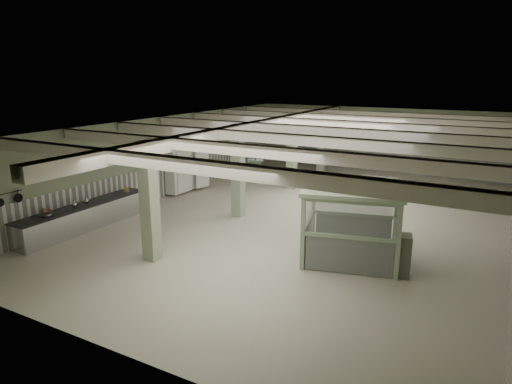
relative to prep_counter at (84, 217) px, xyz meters
The scene contains 33 objects.
floor 8.27m from the prep_counter, 37.60° to the left, with size 20.00×20.00×0.00m, color #BDB6A6.
ceiling 8.83m from the prep_counter, 37.60° to the left, with size 14.00×20.00×0.02m, color silver.
wall_back 16.45m from the prep_counter, 66.49° to the left, with size 14.00×0.02×3.60m, color #9AAA88.
wall_front 8.32m from the prep_counter, 37.19° to the right, with size 14.00×0.02×3.60m, color #9AAA88.
wall_left 5.23m from the prep_counter, 95.22° to the left, with size 0.02×20.00×3.60m, color #9AAA88.
wainscot_left 5.06m from the prep_counter, 94.94° to the left, with size 0.05×19.90×1.50m, color white.
wainscot_back 16.38m from the prep_counter, 66.46° to the left, with size 13.90×0.05×1.50m, color white.
girder 7.09m from the prep_counter, 51.27° to the left, with size 0.45×19.90×0.40m, color white.
beam_a 7.59m from the prep_counter, 20.64° to the right, with size 13.90×0.35×0.32m, color white.
beam_b 7.18m from the prep_counter, ahead, with size 13.90×0.35×0.32m, color white.
beam_c 7.61m from the prep_counter, 21.20° to the left, with size 13.90×0.35×0.32m, color white.
beam_d 8.77m from the prep_counter, 37.60° to the left, with size 13.90×0.35×0.32m, color white.
beam_e 10.41m from the prep_counter, 49.05° to the left, with size 13.90×0.35×0.32m, color white.
beam_f 12.34m from the prep_counter, 56.91° to the left, with size 13.90×0.35×0.32m, color white.
beam_g 14.45m from the prep_counter, 62.45° to the left, with size 13.90×0.35×0.32m, color white.
column_a 4.36m from the prep_counter, 13.41° to the right, with size 0.42×0.42×3.60m, color #95A887.
column_b 5.87m from the prep_counter, 44.98° to the left, with size 0.42×0.42×3.60m, color #95A887.
column_c 9.99m from the prep_counter, 65.91° to the left, with size 0.42×0.42×3.60m, color #95A887.
column_d 13.71m from the prep_counter, 72.78° to the left, with size 0.42×0.42×3.60m, color #95A887.
hook_rail 2.94m from the prep_counter, 98.65° to the right, with size 0.02×0.02×1.20m, color black.
pendant_front 7.50m from the prep_counter, ahead, with size 0.44×0.44×0.22m, color #304130.
pendant_mid 9.32m from the prep_counter, 38.18° to the left, with size 0.44×0.44×0.22m, color #304130.
pendant_back 12.93m from the prep_counter, 56.25° to the left, with size 0.44×0.44×0.22m, color #304130.
prep_counter is the anchor object (origin of this frame).
pitcher_near 0.69m from the prep_counter, 85.72° to the right, with size 0.19×0.21×0.27m, color #B1B1B5, non-canonical shape.
pitcher_far 0.59m from the prep_counter, 77.63° to the left, with size 0.18×0.21×0.27m, color #B1B1B5, non-canonical shape.
veg_colander 1.58m from the prep_counter, 91.10° to the right, with size 0.46×0.46×0.21m, color #46474C, non-canonical shape.
orange_bowl 2.15m from the prep_counter, 88.24° to the left, with size 0.24×0.24×0.09m, color #B2B2B7.
skillet_near 3.02m from the prep_counter, 97.00° to the right, with size 0.26×0.26×0.04m, color black.
skillet_far 2.48m from the prep_counter, 98.95° to the right, with size 0.29×0.29×0.04m, color black.
walkin_cooler 6.07m from the prep_counter, 90.79° to the left, with size 0.80×2.20×2.01m.
guard_booth 9.53m from the prep_counter, 11.67° to the left, with size 3.33×3.02×2.39m.
filing_cabinet 10.99m from the prep_counter, ahead, with size 0.39×0.55×1.19m, color #555648.
Camera 1 is at (6.45, -15.71, 5.47)m, focal length 32.00 mm.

